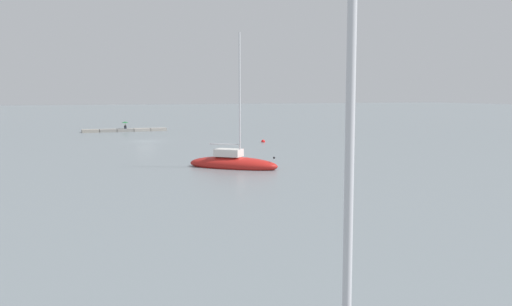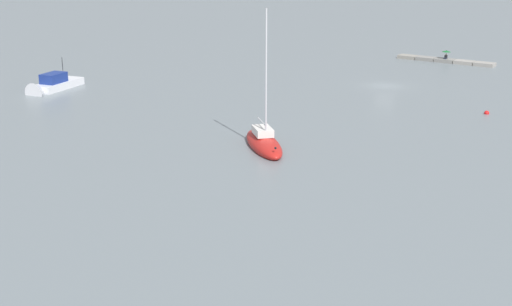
# 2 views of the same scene
# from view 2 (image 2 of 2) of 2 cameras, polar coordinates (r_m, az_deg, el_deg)

# --- Properties ---
(ground_plane) EXTENTS (500.00, 500.00, 0.00)m
(ground_plane) POSITION_cam_2_polar(r_m,az_deg,el_deg) (85.88, 10.58, 5.45)
(ground_plane) COLOR slate
(seawall_pier) EXTENTS (14.22, 1.87, 0.50)m
(seawall_pier) POSITION_cam_2_polar(r_m,az_deg,el_deg) (104.87, 15.33, 7.37)
(seawall_pier) COLOR gray
(seawall_pier) RESTS_ON ground_plane
(person_seated_dark_left) EXTENTS (0.41, 0.62, 0.73)m
(person_seated_dark_left) POSITION_cam_2_polar(r_m,az_deg,el_deg) (104.67, 15.38, 7.63)
(person_seated_dark_left) COLOR #1E2333
(person_seated_dark_left) RESTS_ON seawall_pier
(umbrella_open_green) EXTENTS (1.28, 1.28, 1.28)m
(umbrella_open_green) POSITION_cam_2_polar(r_m,az_deg,el_deg) (104.61, 15.43, 8.10)
(umbrella_open_green) COLOR black
(umbrella_open_green) RESTS_ON seawall_pier
(sailboat_red_far) EXTENTS (7.81, 7.37, 12.23)m
(sailboat_red_far) POSITION_cam_2_polar(r_m,az_deg,el_deg) (59.11, 0.65, 0.86)
(sailboat_red_far) COLOR red
(sailboat_red_far) RESTS_ON ground_plane
(motorboat_white_near) EXTENTS (4.11, 8.34, 4.49)m
(motorboat_white_near) POSITION_cam_2_polar(r_m,az_deg,el_deg) (85.26, -16.51, 5.28)
(motorboat_white_near) COLOR silver
(motorboat_white_near) RESTS_ON ground_plane
(mooring_buoy_near) EXTENTS (0.52, 0.52, 0.52)m
(mooring_buoy_near) POSITION_cam_2_polar(r_m,az_deg,el_deg) (74.50, 18.49, 3.14)
(mooring_buoy_near) COLOR red
(mooring_buoy_near) RESTS_ON ground_plane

